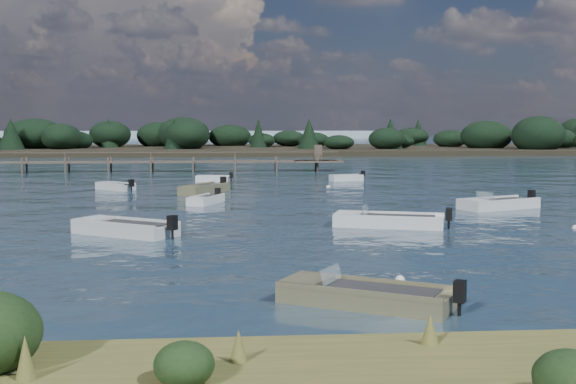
{
  "coord_description": "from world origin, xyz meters",
  "views": [
    {
      "loc": [
        -4.95,
        -26.87,
        4.86
      ],
      "look_at": [
        -1.78,
        14.0,
        1.0
      ],
      "focal_mm": 45.0,
      "sensor_mm": 36.0,
      "label": 1
    }
  ],
  "objects": [
    {
      "name": "shore_lip",
      "position": [
        0.0,
        -12.2,
        0.0
      ],
      "size": [
        160.0,
        0.6,
        0.3
      ],
      "primitive_type": "cube",
      "color": "black",
      "rests_on": "ground"
    },
    {
      "name": "buoy_extra_a",
      "position": [
        11.09,
        5.48,
        0.0
      ],
      "size": [
        0.32,
        0.32,
        0.32
      ],
      "primitive_type": "sphere",
      "color": "silver",
      "rests_on": "ground"
    },
    {
      "name": "dinghy_near_olive",
      "position": [
        -1.4,
        -7.99,
        0.16
      ],
      "size": [
        4.84,
        3.79,
        1.21
      ],
      "color": "#75704E",
      "rests_on": "ground"
    },
    {
      "name": "far_headland",
      "position": [
        25.0,
        100.0,
        1.96
      ],
      "size": [
        190.0,
        40.0,
        5.8
      ],
      "color": "black",
      "rests_on": "ground"
    },
    {
      "name": "dinghy_mid_white_a",
      "position": [
        2.46,
        6.74,
        0.17
      ],
      "size": [
        5.58,
        3.41,
        1.29
      ],
      "color": "silver",
      "rests_on": "ground"
    },
    {
      "name": "dinghy_extra_a",
      "position": [
        -6.91,
        24.15,
        0.18
      ],
      "size": [
        3.61,
        4.96,
        1.28
      ],
      "color": "#75704E",
      "rests_on": "ground"
    },
    {
      "name": "buoy_e",
      "position": [
        2.45,
        28.3,
        0.0
      ],
      "size": [
        0.32,
        0.32,
        0.32
      ],
      "primitive_type": "sphere",
      "color": "silver",
      "rests_on": "ground"
    },
    {
      "name": "tender_far_grey",
      "position": [
        -13.59,
        27.13,
        0.16
      ],
      "size": [
        3.17,
        2.98,
        1.12
      ],
      "color": "silver",
      "rests_on": "ground"
    },
    {
      "name": "tender_far_grey_b",
      "position": [
        4.84,
        34.39,
        0.15
      ],
      "size": [
        3.19,
        1.82,
        1.07
      ],
      "color": "silver",
      "rests_on": "ground"
    },
    {
      "name": "buoy_c",
      "position": [
        -11.45,
        8.0,
        0.0
      ],
      "size": [
        0.32,
        0.32,
        0.32
      ],
      "primitive_type": "sphere",
      "color": "silver",
      "rests_on": "ground"
    },
    {
      "name": "dinghy_mid_grey",
      "position": [
        -9.69,
        5.08,
        0.18
      ],
      "size": [
        4.94,
        4.11,
        1.3
      ],
      "color": "silver",
      "rests_on": "ground"
    },
    {
      "name": "jetty",
      "position": [
        -21.74,
        47.99,
        0.98
      ],
      "size": [
        64.5,
        3.2,
        3.4
      ],
      "color": "#51463B",
      "rests_on": "ground"
    },
    {
      "name": "ground",
      "position": [
        0.0,
        60.0,
        0.0
      ],
      "size": [
        400.0,
        400.0,
        0.0
      ],
      "primitive_type": "plane",
      "color": "#182A38",
      "rests_on": "ground"
    },
    {
      "name": "tender_far_white",
      "position": [
        -6.6,
        34.33,
        0.15
      ],
      "size": [
        3.17,
        1.6,
        1.06
      ],
      "color": "silver",
      "rests_on": "ground"
    },
    {
      "name": "dinghy_extra_b",
      "position": [
        -6.57,
        17.28,
        0.15
      ],
      "size": [
        2.29,
        3.54,
        1.05
      ],
      "color": "silver",
      "rests_on": "ground"
    },
    {
      "name": "dinghy_mid_white_b",
      "position": [
        10.35,
        13.39,
        0.17
      ],
      "size": [
        5.19,
        3.65,
        1.3
      ],
      "color": "silver",
      "rests_on": "ground"
    },
    {
      "name": "buoy_a",
      "position": [
        0.25,
        -5.04,
        0.0
      ],
      "size": [
        0.32,
        0.32,
        0.32
      ],
      "primitive_type": "sphere",
      "color": "silver",
      "rests_on": "ground"
    }
  ]
}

